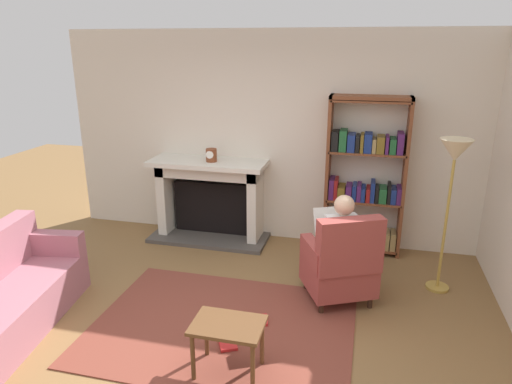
% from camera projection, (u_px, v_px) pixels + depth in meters
% --- Properties ---
extents(ground, '(14.00, 14.00, 0.00)m').
position_uv_depth(ground, '(212.00, 347.00, 4.01)').
color(ground, brown).
extents(back_wall, '(5.60, 0.10, 2.70)m').
position_uv_depth(back_wall, '(274.00, 138.00, 5.95)').
color(back_wall, beige).
rests_on(back_wall, ground).
extents(area_rug, '(2.40, 1.80, 0.01)m').
position_uv_depth(area_rug, '(222.00, 326.00, 4.28)').
color(area_rug, brown).
rests_on(area_rug, ground).
extents(fireplace, '(1.56, 0.64, 1.08)m').
position_uv_depth(fireplace, '(211.00, 196.00, 6.14)').
color(fireplace, '#4C4742').
rests_on(fireplace, ground).
extents(mantel_clock, '(0.14, 0.14, 0.17)m').
position_uv_depth(mantel_clock, '(211.00, 155.00, 5.85)').
color(mantel_clock, brown).
rests_on(mantel_clock, fireplace).
extents(bookshelf, '(0.95, 0.32, 1.95)m').
position_uv_depth(bookshelf, '(364.00, 181.00, 5.61)').
color(bookshelf, brown).
rests_on(bookshelf, ground).
extents(armchair_reading, '(0.85, 0.84, 0.97)m').
position_uv_depth(armchair_reading, '(341.00, 264.00, 4.59)').
color(armchair_reading, '#331E14').
rests_on(armchair_reading, ground).
extents(seated_reader, '(0.52, 0.60, 1.14)m').
position_uv_depth(seated_reader, '(338.00, 241.00, 4.63)').
color(seated_reader, white).
rests_on(seated_reader, ground).
extents(sofa_floral, '(0.96, 1.79, 0.85)m').
position_uv_depth(sofa_floral, '(3.00, 297.00, 4.18)').
color(sofa_floral, '#A56370').
rests_on(sofa_floral, ground).
extents(side_table, '(0.56, 0.39, 0.45)m').
position_uv_depth(side_table, '(228.00, 332.00, 3.58)').
color(side_table, brown).
rests_on(side_table, ground).
extents(scattered_books, '(0.39, 0.64, 0.03)m').
position_uv_depth(scattered_books, '(245.00, 329.00, 4.21)').
color(scattered_books, red).
rests_on(scattered_books, area_rug).
extents(floor_lamp, '(0.32, 0.32, 1.64)m').
position_uv_depth(floor_lamp, '(454.00, 164.00, 4.54)').
color(floor_lamp, '#B7933F').
rests_on(floor_lamp, ground).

